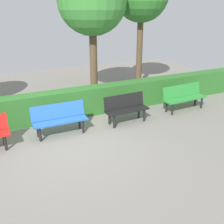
# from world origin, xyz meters

# --- Properties ---
(ground_plane) EXTENTS (18.13, 18.13, 0.00)m
(ground_plane) POSITION_xyz_m (0.00, 0.00, 0.00)
(ground_plane) COLOR gray
(bench_green) EXTENTS (1.63, 0.53, 0.86)m
(bench_green) POSITION_xyz_m (-4.25, -0.66, 0.48)
(bench_green) COLOR #2D8C38
(bench_green) RESTS_ON ground_plane
(bench_black) EXTENTS (1.38, 0.51, 0.86)m
(bench_black) POSITION_xyz_m (-1.96, -0.57, 0.48)
(bench_black) COLOR black
(bench_black) RESTS_ON ground_plane
(bench_blue) EXTENTS (1.51, 0.48, 0.86)m
(bench_blue) POSITION_xyz_m (0.10, -0.65, 0.48)
(bench_blue) COLOR blue
(bench_blue) RESTS_ON ground_plane
(hedge_row) EXTENTS (14.13, 0.53, 0.91)m
(hedge_row) POSITION_xyz_m (-0.99, -1.72, 0.45)
(hedge_row) COLOR #2D6B28
(hedge_row) RESTS_ON ground_plane
(tree_mid) EXTENTS (2.45, 2.45, 4.77)m
(tree_mid) POSITION_xyz_m (-2.02, -3.26, 3.52)
(tree_mid) COLOR brown
(tree_mid) RESTS_ON ground_plane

